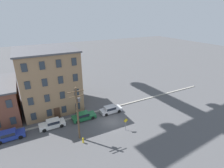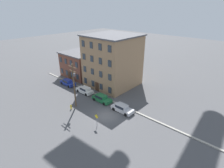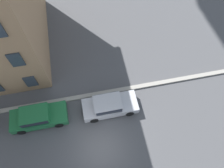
{
  "view_description": "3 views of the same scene",
  "coord_description": "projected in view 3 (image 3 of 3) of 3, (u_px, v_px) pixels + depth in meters",
  "views": [
    {
      "loc": [
        -12.78,
        -24.49,
        18.74
      ],
      "look_at": [
        1.6,
        3.11,
        6.16
      ],
      "focal_mm": 28.0,
      "sensor_mm": 36.0,
      "label": 1
    },
    {
      "loc": [
        18.78,
        -19.41,
        18.4
      ],
      "look_at": [
        -0.52,
        2.07,
        5.53
      ],
      "focal_mm": 28.0,
      "sensor_mm": 36.0,
      "label": 2
    },
    {
      "loc": [
        0.12,
        -3.67,
        16.93
      ],
      "look_at": [
        1.56,
        3.55,
        3.22
      ],
      "focal_mm": 35.0,
      "sensor_mm": 36.0,
      "label": 3
    }
  ],
  "objects": [
    {
      "name": "car_silver",
      "position": [
        109.0,
        105.0,
        17.45
      ],
      "size": [
        4.4,
        1.92,
        1.43
      ],
      "color": "#B7B7BC",
      "rests_on": "ground_plane"
    },
    {
      "name": "ground_plane",
      "position": [
        101.0,
        148.0,
        16.6
      ],
      "size": [
        200.0,
        200.0,
        0.0
      ],
      "primitive_type": "plane",
      "color": "#4C4C4F"
    },
    {
      "name": "car_green",
      "position": [
        38.0,
        116.0,
        17.0
      ],
      "size": [
        4.4,
        1.92,
        1.43
      ],
      "color": "#1E6638",
      "rests_on": "ground_plane"
    },
    {
      "name": "kerb_strip",
      "position": [
        92.0,
        95.0,
        18.62
      ],
      "size": [
        56.0,
        0.36,
        0.16
      ],
      "primitive_type": "cube",
      "color": "#9E998E",
      "rests_on": "ground_plane"
    }
  ]
}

